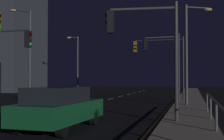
{
  "coord_description": "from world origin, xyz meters",
  "views": [
    {
      "loc": [
        7.29,
        -2.93,
        1.88
      ],
      "look_at": [
        1.36,
        20.04,
        2.54
      ],
      "focal_mm": 49.85,
      "sensor_mm": 36.0,
      "label": 1
    }
  ],
  "objects_px": {
    "street_lamp_across_street": "(76,59)",
    "street_lamp_corner": "(27,46)",
    "traffic_light_near_right": "(163,54)",
    "street_lamp_far_end": "(191,44)",
    "traffic_light_far_center": "(160,55)",
    "traffic_light_overhead_east": "(144,38)",
    "car": "(59,107)"
  },
  "relations": [
    {
      "from": "car",
      "to": "traffic_light_overhead_east",
      "type": "xyz_separation_m",
      "value": [
        2.81,
        2.27,
        2.76
      ]
    },
    {
      "from": "street_lamp_far_end",
      "to": "street_lamp_corner",
      "type": "bearing_deg",
      "value": 168.98
    },
    {
      "from": "traffic_light_near_right",
      "to": "street_lamp_far_end",
      "type": "distance_m",
      "value": 4.33
    },
    {
      "from": "car",
      "to": "traffic_light_near_right",
      "type": "distance_m",
      "value": 15.05
    },
    {
      "from": "traffic_light_overhead_east",
      "to": "street_lamp_across_street",
      "type": "height_order",
      "value": "street_lamp_across_street"
    },
    {
      "from": "traffic_light_far_center",
      "to": "car",
      "type": "bearing_deg",
      "value": -97.11
    },
    {
      "from": "traffic_light_near_right",
      "to": "street_lamp_far_end",
      "type": "bearing_deg",
      "value": -59.53
    },
    {
      "from": "street_lamp_corner",
      "to": "traffic_light_far_center",
      "type": "bearing_deg",
      "value": 15.8
    },
    {
      "from": "street_lamp_across_street",
      "to": "street_lamp_corner",
      "type": "distance_m",
      "value": 12.74
    },
    {
      "from": "street_lamp_across_street",
      "to": "street_lamp_corner",
      "type": "relative_size",
      "value": 0.93
    },
    {
      "from": "street_lamp_across_street",
      "to": "street_lamp_far_end",
      "type": "bearing_deg",
      "value": -47.45
    },
    {
      "from": "car",
      "to": "street_lamp_far_end",
      "type": "bearing_deg",
      "value": 66.59
    },
    {
      "from": "traffic_light_near_right",
      "to": "traffic_light_far_center",
      "type": "xyz_separation_m",
      "value": [
        -0.41,
        2.12,
        0.11
      ]
    },
    {
      "from": "street_lamp_corner",
      "to": "street_lamp_across_street",
      "type": "bearing_deg",
      "value": 91.73
    },
    {
      "from": "car",
      "to": "street_lamp_far_end",
      "type": "relative_size",
      "value": 0.67
    },
    {
      "from": "car",
      "to": "street_lamp_corner",
      "type": "distance_m",
      "value": 16.71
    },
    {
      "from": "traffic_light_near_right",
      "to": "street_lamp_across_street",
      "type": "relative_size",
      "value": 0.73
    },
    {
      "from": "traffic_light_overhead_east",
      "to": "street_lamp_corner",
      "type": "bearing_deg",
      "value": 136.65
    },
    {
      "from": "traffic_light_near_right",
      "to": "street_lamp_across_street",
      "type": "height_order",
      "value": "street_lamp_across_street"
    },
    {
      "from": "traffic_light_overhead_east",
      "to": "street_lamp_far_end",
      "type": "relative_size",
      "value": 0.74
    },
    {
      "from": "traffic_light_far_center",
      "to": "street_lamp_across_street",
      "type": "relative_size",
      "value": 0.74
    },
    {
      "from": "car",
      "to": "traffic_light_near_right",
      "type": "relative_size",
      "value": 0.85
    },
    {
      "from": "car",
      "to": "street_lamp_corner",
      "type": "relative_size",
      "value": 0.58
    },
    {
      "from": "traffic_light_overhead_east",
      "to": "traffic_light_near_right",
      "type": "bearing_deg",
      "value": 91.48
    },
    {
      "from": "car",
      "to": "street_lamp_corner",
      "type": "height_order",
      "value": "street_lamp_corner"
    },
    {
      "from": "car",
      "to": "street_lamp_across_street",
      "type": "distance_m",
      "value": 28.1
    },
    {
      "from": "traffic_light_near_right",
      "to": "street_lamp_far_end",
      "type": "relative_size",
      "value": 0.79
    },
    {
      "from": "traffic_light_near_right",
      "to": "street_lamp_corner",
      "type": "bearing_deg",
      "value": -174.86
    },
    {
      "from": "car",
      "to": "traffic_light_overhead_east",
      "type": "bearing_deg",
      "value": 38.91
    },
    {
      "from": "street_lamp_across_street",
      "to": "street_lamp_corner",
      "type": "bearing_deg",
      "value": -88.27
    },
    {
      "from": "traffic_light_far_center",
      "to": "street_lamp_far_end",
      "type": "bearing_deg",
      "value": -65.96
    },
    {
      "from": "car",
      "to": "traffic_light_overhead_east",
      "type": "distance_m",
      "value": 4.54
    }
  ]
}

